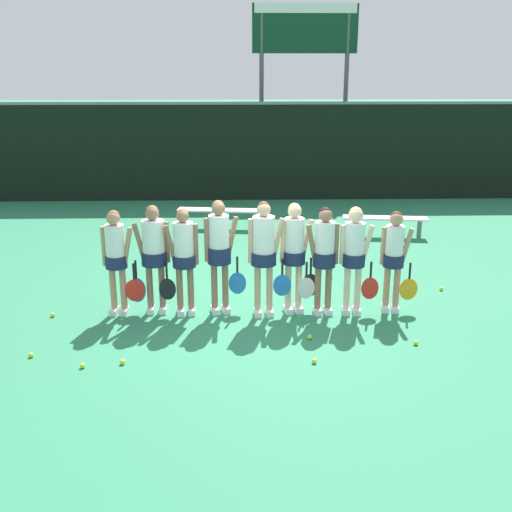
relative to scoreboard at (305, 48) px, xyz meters
The scene contains 24 objects.
ground_plane 11.47m from the scoreboard, 99.81° to the right, with size 140.00×140.00×0.00m, color #2D7F56.
fence_windscreen 3.90m from the scoreboard, 133.62° to the right, with size 60.00×0.08×2.81m.
scoreboard is the anchor object (origin of this frame).
bench_courtside 7.31m from the scoreboard, 78.02° to the right, with size 1.94×0.60×0.45m.
bench_far 6.94m from the scoreboard, 115.83° to the right, with size 2.10×0.61×0.46m.
player_0 11.66m from the scoreboard, 110.75° to the right, with size 0.63×0.33×1.66m.
player_1 11.41m from the scoreboard, 108.08° to the right, with size 0.67×0.40×1.72m.
player_2 11.37m from the scoreboard, 105.61° to the right, with size 0.62×0.36×1.69m.
player_3 11.18m from the scoreboard, 102.84° to the right, with size 0.64×0.36×1.80m.
player_4 11.18m from the scoreboard, 99.13° to the right, with size 0.66×0.39×1.80m.
player_5 11.02m from the scoreboard, 96.68° to the right, with size 0.64×0.35×1.75m.
player_6 11.06m from the scoreboard, 94.23° to the right, with size 0.62×0.35×1.70m.
player_7 11.05m from the scoreboard, 91.68° to the right, with size 0.62×0.35×1.71m.
player_8 11.00m from the scoreboard, 88.18° to the right, with size 0.60×0.33×1.62m.
tennis_ball_0 13.40m from the scoreboard, 106.52° to the right, with size 0.07×0.07×0.07m, color #CCE033.
tennis_ball_1 13.58m from the scoreboard, 112.20° to the right, with size 0.07×0.07×0.07m, color #CCE033.
tennis_ball_2 10.50m from the scoreboard, 110.94° to the right, with size 0.07×0.07×0.07m, color #CCE033.
tennis_ball_3 13.62m from the scoreboard, 108.53° to the right, with size 0.07×0.07×0.07m, color #CCE033.
tennis_ball_4 12.30m from the scoreboard, 95.38° to the right, with size 0.07×0.07×0.07m, color #CCE033.
tennis_ball_5 9.94m from the scoreboard, 92.54° to the right, with size 0.07×0.07×0.07m, color #CCE033.
tennis_ball_6 12.49m from the scoreboard, 88.16° to the right, with size 0.07×0.07×0.07m, color #CCE033.
tennis_ball_7 12.44m from the scoreboard, 115.25° to the right, with size 0.07×0.07×0.07m, color #CCE033.
tennis_ball_8 13.00m from the scoreboard, 95.19° to the right, with size 0.07×0.07×0.07m, color #CCE033.
tennis_ball_9 10.61m from the scoreboard, 81.49° to the right, with size 0.07×0.07×0.07m, color #CCE033.
Camera 1 is at (-0.28, -8.77, 3.67)m, focal length 42.00 mm.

